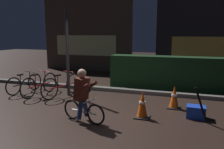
# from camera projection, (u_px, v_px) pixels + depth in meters

# --- Properties ---
(ground_plane) EXTENTS (40.00, 40.00, 0.00)m
(ground_plane) POSITION_uv_depth(u_px,v_px,m) (98.00, 111.00, 6.13)
(ground_plane) COLOR black
(sidewalk_curb) EXTENTS (12.00, 0.24, 0.12)m
(sidewalk_curb) POSITION_uv_depth(u_px,v_px,m) (121.00, 90.00, 8.18)
(sidewalk_curb) COLOR #56544F
(sidewalk_curb) RESTS_ON ground
(hedge_row) EXTENTS (4.80, 0.70, 1.22)m
(hedge_row) POSITION_uv_depth(u_px,v_px,m) (176.00, 73.00, 8.36)
(hedge_row) COLOR black
(hedge_row) RESTS_ON ground
(storefront_left) EXTENTS (5.06, 0.54, 4.01)m
(storefront_left) POSITION_uv_depth(u_px,v_px,m) (87.00, 34.00, 12.87)
(storefront_left) COLOR #42382D
(storefront_left) RESTS_ON ground
(storefront_right) EXTENTS (5.48, 0.54, 3.83)m
(storefront_right) POSITION_uv_depth(u_px,v_px,m) (212.00, 36.00, 11.50)
(storefront_right) COLOR #262328
(storefront_right) RESTS_ON ground
(street_post) EXTENTS (0.10, 0.10, 2.76)m
(street_post) POSITION_uv_depth(u_px,v_px,m) (67.00, 54.00, 7.49)
(street_post) COLOR #2D2D33
(street_post) RESTS_ON ground
(parked_bike_leftmost) EXTENTS (0.46, 1.53, 0.71)m
(parked_bike_leftmost) POSITION_uv_depth(u_px,v_px,m) (25.00, 83.00, 8.03)
(parked_bike_leftmost) COLOR black
(parked_bike_leftmost) RESTS_ON ground
(parked_bike_left_mid) EXTENTS (0.46, 1.71, 0.79)m
(parked_bike_left_mid) POSITION_uv_depth(u_px,v_px,m) (39.00, 85.00, 7.67)
(parked_bike_left_mid) COLOR black
(parked_bike_left_mid) RESTS_ON ground
(parked_bike_center_left) EXTENTS (0.59, 1.66, 0.79)m
(parked_bike_center_left) POSITION_uv_depth(u_px,v_px,m) (62.00, 86.00, 7.53)
(parked_bike_center_left) COLOR black
(parked_bike_center_left) RESTS_ON ground
(traffic_cone_near) EXTENTS (0.36, 0.36, 0.67)m
(traffic_cone_near) POSITION_uv_depth(u_px,v_px,m) (142.00, 105.00, 5.60)
(traffic_cone_near) COLOR black
(traffic_cone_near) RESTS_ON ground
(traffic_cone_far) EXTENTS (0.36, 0.36, 0.64)m
(traffic_cone_far) POSITION_uv_depth(u_px,v_px,m) (174.00, 97.00, 6.34)
(traffic_cone_far) COLOR black
(traffic_cone_far) RESTS_ON ground
(blue_crate) EXTENTS (0.45, 0.33, 0.30)m
(blue_crate) POSITION_uv_depth(u_px,v_px,m) (196.00, 112.00, 5.62)
(blue_crate) COLOR #193DB7
(blue_crate) RESTS_ON ground
(cyclist) EXTENTS (1.17, 0.61, 1.25)m
(cyclist) POSITION_uv_depth(u_px,v_px,m) (83.00, 95.00, 5.32)
(cyclist) COLOR black
(cyclist) RESTS_ON ground
(closed_umbrella) EXTENTS (0.34, 0.08, 0.82)m
(closed_umbrella) POSITION_uv_depth(u_px,v_px,m) (201.00, 105.00, 5.31)
(closed_umbrella) COLOR black
(closed_umbrella) RESTS_ON ground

